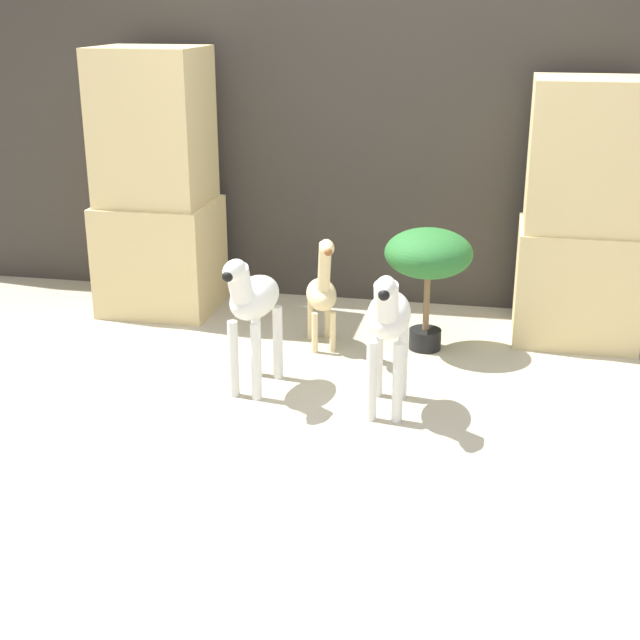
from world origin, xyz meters
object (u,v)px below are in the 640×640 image
zebra_left (252,303)px  potted_palm_front (428,258)px  zebra_right (388,321)px  giraffe_figurine (322,291)px

zebra_left → potted_palm_front: bearing=42.7°
zebra_left → potted_palm_front: 0.95m
zebra_right → potted_palm_front: (0.09, 0.75, 0.06)m
potted_palm_front → zebra_right: bearing=-97.1°
zebra_right → giraffe_figurine: 0.79m
zebra_right → potted_palm_front: zebra_right is taller
zebra_right → giraffe_figurine: zebra_right is taller
giraffe_figurine → potted_palm_front: bearing=9.5°
giraffe_figurine → potted_palm_front: 0.54m
giraffe_figurine → potted_palm_front: (0.50, 0.08, 0.17)m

